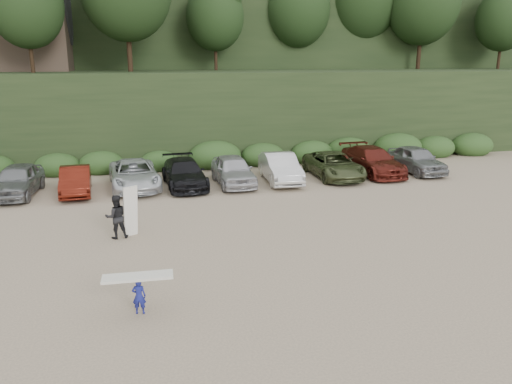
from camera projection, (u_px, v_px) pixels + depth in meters
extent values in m
plane|color=tan|center=(244.00, 247.00, 18.79)|extent=(120.00, 120.00, 0.00)
cube|color=black|center=(183.00, 110.00, 38.66)|extent=(80.00, 14.00, 6.00)
cube|color=black|center=(165.00, 48.00, 54.26)|extent=(90.00, 30.00, 16.00)
ellipsoid|color=black|center=(179.00, 1.00, 36.60)|extent=(66.00, 12.00, 10.00)
cube|color=#2B491E|center=(187.00, 159.00, 32.12)|extent=(46.20, 2.00, 1.20)
cube|color=brown|center=(13.00, 43.00, 36.50)|extent=(8.00, 6.00, 4.00)
imported|color=gray|center=(17.00, 180.00, 25.69)|extent=(2.29, 4.92, 1.63)
imported|color=#5A170D|center=(76.00, 181.00, 26.06)|extent=(1.77, 4.38, 1.42)
imported|color=silver|center=(134.00, 175.00, 27.21)|extent=(2.93, 5.63, 1.52)
imported|color=black|center=(184.00, 173.00, 27.56)|extent=(2.38, 5.26, 1.50)
imported|color=#B7B7BC|center=(233.00, 170.00, 28.00)|extent=(2.07, 4.87, 1.64)
imported|color=silver|center=(280.00, 168.00, 28.65)|extent=(2.00, 5.03, 1.63)
imported|color=#495430|center=(334.00, 165.00, 29.70)|extent=(2.48, 5.34, 1.48)
imported|color=#5F1D15|center=(372.00, 161.00, 30.61)|extent=(2.54, 5.70, 1.62)
imported|color=gray|center=(416.00, 159.00, 31.04)|extent=(2.02, 4.83, 1.63)
imported|color=navy|center=(139.00, 296.00, 13.77)|extent=(0.42, 0.32, 1.05)
cube|color=silver|center=(138.00, 277.00, 13.62)|extent=(1.93, 0.62, 0.08)
imported|color=black|center=(116.00, 217.00, 19.55)|extent=(0.94, 0.78, 1.75)
cube|color=silver|center=(130.00, 211.00, 19.71)|extent=(0.65, 0.54, 2.06)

